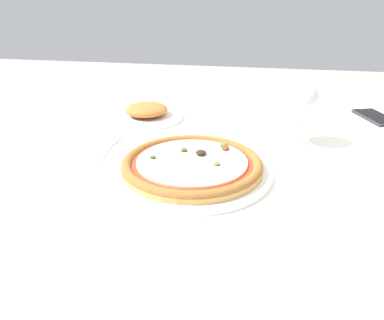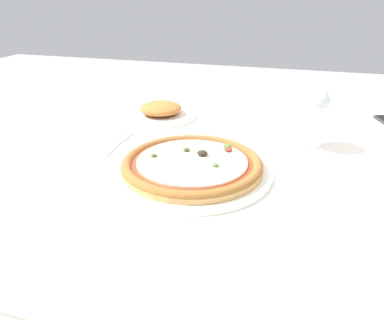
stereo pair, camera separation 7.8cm
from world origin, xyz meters
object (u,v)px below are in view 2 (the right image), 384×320
(dining_table, at_px, (275,196))
(fork, at_px, (116,144))
(side_plate, at_px, (161,112))
(pizza_plate, at_px, (192,166))
(wine_glass_far_left, at_px, (311,105))

(dining_table, distance_m, fork, 0.41)
(dining_table, distance_m, side_plate, 0.44)
(dining_table, xyz_separation_m, pizza_plate, (-0.17, -0.11, 0.11))
(fork, distance_m, side_plate, 0.24)
(side_plate, bearing_deg, fork, -96.90)
(pizza_plate, distance_m, fork, 0.25)
(wine_glass_far_left, xyz_separation_m, side_plate, (-0.42, 0.11, -0.09))
(wine_glass_far_left, relative_size, side_plate, 0.70)
(fork, bearing_deg, pizza_plate, -22.72)
(pizza_plate, bearing_deg, wine_glass_far_left, 44.32)
(fork, relative_size, wine_glass_far_left, 1.13)
(pizza_plate, bearing_deg, fork, 157.28)
(dining_table, xyz_separation_m, fork, (-0.40, -0.01, 0.09))
(dining_table, relative_size, side_plate, 5.50)
(dining_table, bearing_deg, wine_glass_far_left, 64.23)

